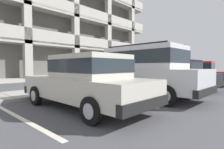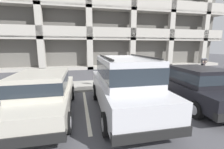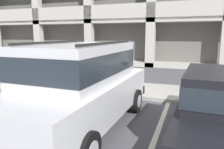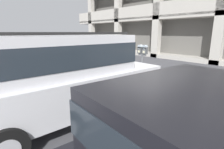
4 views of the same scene
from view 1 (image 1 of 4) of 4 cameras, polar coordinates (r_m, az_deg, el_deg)
The scene contains 9 objects.
ground_plane at distance 8.82m, azimuth -2.52°, elevation -5.63°, with size 80.00×80.00×0.10m.
sidewalk at distance 9.77m, azimuth -7.90°, elevation -4.19°, with size 40.00×2.20×0.12m.
parking_stall_lines at distance 9.14m, azimuth 10.69°, elevation -5.04°, with size 12.46×4.80×0.01m.
silver_suv at distance 7.05m, azimuth 10.35°, elevation 1.53°, with size 2.10×4.82×2.03m.
red_sedan at distance 5.13m, azimuth -8.55°, elevation -1.85°, with size 1.89×4.50×1.54m.
dark_hatchback at distance 9.80m, azimuth 19.46°, elevation 0.16°, with size 2.01×4.57×1.54m.
blue_coupe at distance 12.91m, azimuth 24.91°, elevation 0.63°, with size 2.12×4.62×1.54m.
parking_meter_near at distance 8.84m, azimuth -5.13°, elevation 2.81°, with size 0.35×0.12×1.51m.
parking_meter_far at distance 13.78m, azimuth 14.19°, elevation 2.68°, with size 0.35×0.12×1.51m.
Camera 1 is at (-6.13, -6.22, 1.22)m, focal length 28.00 mm.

